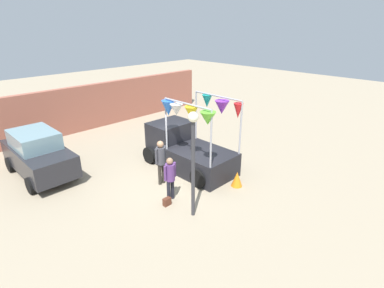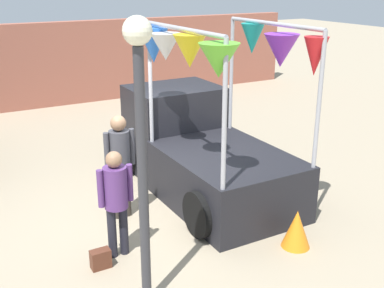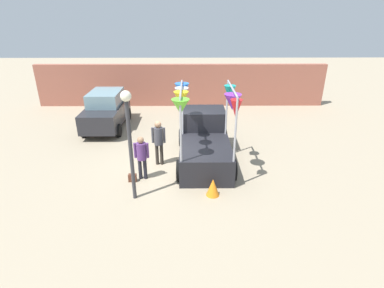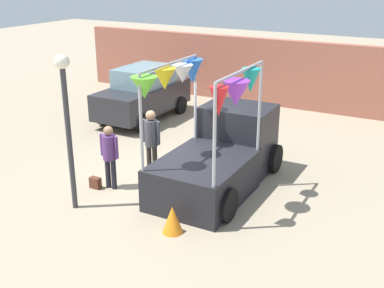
# 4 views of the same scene
# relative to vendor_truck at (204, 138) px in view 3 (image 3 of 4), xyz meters

# --- Properties ---
(ground_plane) EXTENTS (60.00, 60.00, 0.00)m
(ground_plane) POSITION_rel_vendor_truck_xyz_m (-1.10, -0.54, -0.93)
(ground_plane) COLOR gray
(vendor_truck) EXTENTS (2.45, 4.10, 3.20)m
(vendor_truck) POSITION_rel_vendor_truck_xyz_m (0.00, 0.00, 0.00)
(vendor_truck) COLOR black
(vendor_truck) RESTS_ON ground
(parked_car) EXTENTS (1.88, 4.00, 1.88)m
(parked_car) POSITION_rel_vendor_truck_xyz_m (-4.83, 3.68, 0.02)
(parked_car) COLOR #26262B
(parked_car) RESTS_ON ground
(person_customer) EXTENTS (0.53, 0.34, 1.63)m
(person_customer) POSITION_rel_vendor_truck_xyz_m (-2.26, -1.59, 0.06)
(person_customer) COLOR black
(person_customer) RESTS_ON ground
(person_vendor) EXTENTS (0.53, 0.34, 1.81)m
(person_vendor) POSITION_rel_vendor_truck_xyz_m (-1.77, -0.48, 0.18)
(person_vendor) COLOR #2D2823
(person_vendor) RESTS_ON ground
(handbag) EXTENTS (0.28, 0.16, 0.28)m
(handbag) POSITION_rel_vendor_truck_xyz_m (-2.61, -1.79, -0.79)
(handbag) COLOR #592D1E
(handbag) RESTS_ON ground
(street_lamp) EXTENTS (0.32, 0.32, 3.54)m
(street_lamp) POSITION_rel_vendor_truck_xyz_m (-2.36, -2.82, 1.42)
(street_lamp) COLOR #333338
(street_lamp) RESTS_ON ground
(brick_boundary_wall) EXTENTS (18.00, 0.36, 2.60)m
(brick_boundary_wall) POSITION_rel_vendor_truck_xyz_m (-1.10, 7.70, 0.37)
(brick_boundary_wall) COLOR #9E5947
(brick_boundary_wall) RESTS_ON ground
(folded_kite_bundle_tangerine) EXTENTS (0.61, 0.61, 0.60)m
(folded_kite_bundle_tangerine) POSITION_rel_vendor_truck_xyz_m (0.18, -2.69, -0.63)
(folded_kite_bundle_tangerine) COLOR orange
(folded_kite_bundle_tangerine) RESTS_ON ground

